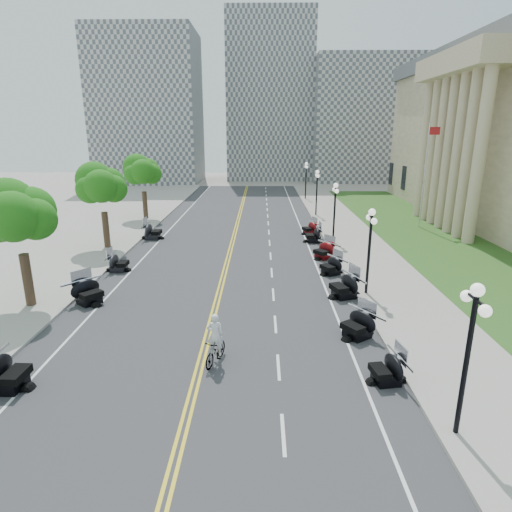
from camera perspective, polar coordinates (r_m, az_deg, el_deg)
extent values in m
plane|color=gray|center=(21.60, -6.02, -8.99)|extent=(160.00, 160.00, 0.00)
cube|color=#333335|center=(30.89, -3.92, -1.02)|extent=(16.00, 90.00, 0.01)
cube|color=yellow|center=(30.89, -4.14, -1.01)|extent=(0.12, 90.00, 0.00)
cube|color=yellow|center=(30.87, -3.70, -1.01)|extent=(0.12, 90.00, 0.00)
cube|color=white|center=(31.03, 7.94, -1.05)|extent=(0.12, 90.00, 0.00)
cube|color=white|center=(32.04, -15.41, -0.93)|extent=(0.12, 90.00, 0.00)
cube|color=white|center=(14.65, 3.65, -22.60)|extent=(0.12, 2.00, 0.00)
cube|color=white|center=(17.93, 3.01, -14.54)|extent=(0.12, 2.00, 0.00)
cube|color=white|center=(21.46, 2.60, -9.05)|extent=(0.12, 2.00, 0.00)
cube|color=white|center=(25.13, 2.32, -5.13)|extent=(0.12, 2.00, 0.00)
cube|color=white|center=(28.89, 2.11, -2.22)|extent=(0.12, 2.00, 0.00)
cube|color=white|center=(32.70, 1.95, 0.01)|extent=(0.12, 2.00, 0.00)
cube|color=white|center=(36.56, 1.83, 1.78)|extent=(0.12, 2.00, 0.00)
cube|color=white|center=(40.44, 1.72, 3.21)|extent=(0.12, 2.00, 0.00)
cube|color=white|center=(44.35, 1.64, 4.39)|extent=(0.12, 2.00, 0.00)
cube|color=white|center=(48.27, 1.57, 5.37)|extent=(0.12, 2.00, 0.00)
cube|color=white|center=(52.20, 1.51, 6.21)|extent=(0.12, 2.00, 0.00)
cube|color=white|center=(56.14, 1.46, 6.93)|extent=(0.12, 2.00, 0.00)
cube|color=white|center=(60.09, 1.41, 7.56)|extent=(0.12, 2.00, 0.00)
cube|color=white|center=(64.04, 1.37, 8.11)|extent=(0.12, 2.00, 0.00)
cube|color=white|center=(68.00, 1.34, 8.59)|extent=(0.12, 2.00, 0.00)
cube|color=white|center=(71.97, 1.30, 9.02)|extent=(0.12, 2.00, 0.00)
cube|color=#9E9991|center=(31.79, 15.30, -0.94)|extent=(5.00, 90.00, 0.15)
cube|color=#9E9991|center=(33.39, -22.19, -0.77)|extent=(5.00, 90.00, 0.15)
cube|color=#356023|center=(41.31, 22.04, 2.34)|extent=(9.00, 60.00, 0.10)
cube|color=gray|center=(84.00, -14.14, 18.49)|extent=(18.00, 14.00, 26.00)
cube|color=gray|center=(87.58, 1.83, 20.15)|extent=(16.00, 12.00, 30.00)
cube|color=gray|center=(86.62, 14.39, 17.07)|extent=(20.00, 14.00, 22.00)
imported|color=#A51414|center=(18.02, -5.42, -12.47)|extent=(1.09, 1.89, 1.10)
imported|color=silver|center=(17.36, -5.55, -8.22)|extent=(0.67, 0.44, 1.84)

